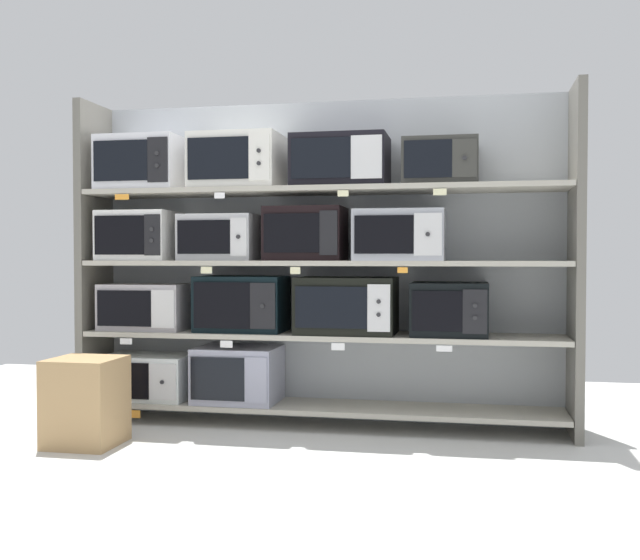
% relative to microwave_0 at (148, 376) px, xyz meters
% --- Properties ---
extents(ground, '(6.85, 6.00, 0.02)m').
position_rel_microwave_0_xyz_m(ground, '(1.10, -1.00, -0.28)').
color(ground, silver).
extents(back_panel, '(3.05, 0.04, 1.97)m').
position_rel_microwave_0_xyz_m(back_panel, '(1.10, 0.23, 0.72)').
color(back_panel, '#9EA3A8').
rests_on(back_panel, ground).
extents(upright_left, '(0.05, 0.42, 1.97)m').
position_rel_microwave_0_xyz_m(upright_left, '(-0.36, 0.00, 0.72)').
color(upright_left, '#68645B').
rests_on(upright_left, ground).
extents(upright_right, '(0.05, 0.42, 1.97)m').
position_rel_microwave_0_xyz_m(upright_right, '(2.55, 0.00, 0.72)').
color(upright_right, '#68645B').
rests_on(upright_right, ground).
extents(shelf_0, '(2.85, 0.42, 0.03)m').
position_rel_microwave_0_xyz_m(shelf_0, '(1.10, 0.00, -0.15)').
color(shelf_0, '#ADA899').
rests_on(shelf_0, ground).
extents(microwave_0, '(0.54, 0.37, 0.27)m').
position_rel_microwave_0_xyz_m(microwave_0, '(0.00, 0.00, 0.00)').
color(microwave_0, silver).
rests_on(microwave_0, shelf_0).
extents(microwave_1, '(0.50, 0.40, 0.34)m').
position_rel_microwave_0_xyz_m(microwave_1, '(0.59, 0.00, 0.03)').
color(microwave_1, '#989AAF').
rests_on(microwave_1, shelf_0).
extents(price_tag_0, '(0.06, 0.00, 0.05)m').
position_rel_microwave_0_xyz_m(price_tag_0, '(0.01, -0.21, -0.19)').
color(price_tag_0, orange).
extents(shelf_1, '(2.85, 0.42, 0.03)m').
position_rel_microwave_0_xyz_m(shelf_1, '(1.10, 0.00, 0.28)').
color(shelf_1, '#ADA899').
extents(microwave_2, '(0.53, 0.35, 0.28)m').
position_rel_microwave_0_xyz_m(microwave_2, '(-0.01, 0.00, 0.44)').
color(microwave_2, '#A49FA4').
rests_on(microwave_2, shelf_1).
extents(microwave_3, '(0.53, 0.36, 0.34)m').
position_rel_microwave_0_xyz_m(microwave_3, '(0.61, -0.00, 0.46)').
color(microwave_3, black).
rests_on(microwave_3, shelf_1).
extents(microwave_4, '(0.58, 0.41, 0.33)m').
position_rel_microwave_0_xyz_m(microwave_4, '(1.26, 0.00, 0.46)').
color(microwave_4, black).
rests_on(microwave_4, shelf_1).
extents(microwave_5, '(0.43, 0.39, 0.31)m').
position_rel_microwave_0_xyz_m(microwave_5, '(1.86, 0.00, 0.45)').
color(microwave_5, black).
rests_on(microwave_5, shelf_1).
extents(price_tag_1, '(0.08, 0.00, 0.04)m').
position_rel_microwave_0_xyz_m(price_tag_1, '(-0.05, -0.21, 0.24)').
color(price_tag_1, white).
extents(price_tag_2, '(0.07, 0.00, 0.04)m').
position_rel_microwave_0_xyz_m(price_tag_2, '(0.58, -0.21, 0.24)').
color(price_tag_2, white).
extents(price_tag_3, '(0.08, 0.00, 0.04)m').
position_rel_microwave_0_xyz_m(price_tag_3, '(1.24, -0.21, 0.24)').
color(price_tag_3, white).
extents(price_tag_4, '(0.09, 0.00, 0.03)m').
position_rel_microwave_0_xyz_m(price_tag_4, '(1.84, -0.21, 0.24)').
color(price_tag_4, white).
extents(shelf_2, '(2.85, 0.42, 0.03)m').
position_rel_microwave_0_xyz_m(shelf_2, '(1.10, 0.00, 0.71)').
color(shelf_2, '#ADA899').
extents(microwave_6, '(0.45, 0.40, 0.31)m').
position_rel_microwave_0_xyz_m(microwave_6, '(-0.05, 0.00, 0.88)').
color(microwave_6, white).
rests_on(microwave_6, shelf_2).
extents(microwave_7, '(0.45, 0.35, 0.28)m').
position_rel_microwave_0_xyz_m(microwave_7, '(0.48, 0.00, 0.87)').
color(microwave_7, '#B7B8BB').
rests_on(microwave_7, shelf_2).
extents(microwave_8, '(0.46, 0.34, 0.32)m').
position_rel_microwave_0_xyz_m(microwave_8, '(1.01, 0.00, 0.89)').
color(microwave_8, black).
rests_on(microwave_8, shelf_2).
extents(microwave_9, '(0.52, 0.44, 0.29)m').
position_rel_microwave_0_xyz_m(microwave_9, '(1.57, 0.00, 0.87)').
color(microwave_9, '#9B9EA7').
rests_on(microwave_9, shelf_2).
extents(price_tag_5, '(0.07, 0.00, 0.04)m').
position_rel_microwave_0_xyz_m(price_tag_5, '(0.46, -0.21, 0.67)').
color(price_tag_5, beige).
extents(price_tag_6, '(0.06, 0.00, 0.04)m').
position_rel_microwave_0_xyz_m(price_tag_6, '(1.00, -0.21, 0.67)').
color(price_tag_6, beige).
extents(price_tag_7, '(0.06, 0.00, 0.03)m').
position_rel_microwave_0_xyz_m(price_tag_7, '(1.61, -0.21, 0.67)').
color(price_tag_7, orange).
extents(shelf_3, '(2.85, 0.42, 0.03)m').
position_rel_microwave_0_xyz_m(shelf_3, '(1.10, 0.00, 1.14)').
color(shelf_3, '#ADA899').
extents(microwave_10, '(0.50, 0.41, 0.33)m').
position_rel_microwave_0_xyz_m(microwave_10, '(-0.02, 0.00, 1.32)').
color(microwave_10, silver).
rests_on(microwave_10, shelf_3).
extents(microwave_11, '(0.53, 0.40, 0.33)m').
position_rel_microwave_0_xyz_m(microwave_11, '(0.59, 0.00, 1.32)').
color(microwave_11, silver).
rests_on(microwave_11, shelf_3).
extents(microwave_12, '(0.55, 0.39, 0.30)m').
position_rel_microwave_0_xyz_m(microwave_12, '(1.22, 0.00, 1.31)').
color(microwave_12, black).
rests_on(microwave_12, shelf_3).
extents(microwave_13, '(0.42, 0.39, 0.26)m').
position_rel_microwave_0_xyz_m(microwave_13, '(1.81, 0.00, 1.29)').
color(microwave_13, '#33332F').
rests_on(microwave_13, shelf_3).
extents(price_tag_8, '(0.09, 0.00, 0.03)m').
position_rel_microwave_0_xyz_m(price_tag_8, '(-0.06, -0.21, 1.11)').
color(price_tag_8, orange).
extents(price_tag_9, '(0.06, 0.00, 0.03)m').
position_rel_microwave_0_xyz_m(price_tag_9, '(0.55, -0.21, 1.10)').
color(price_tag_9, white).
extents(price_tag_10, '(0.06, 0.00, 0.03)m').
position_rel_microwave_0_xyz_m(price_tag_10, '(1.27, -0.21, 1.10)').
color(price_tag_10, beige).
extents(price_tag_11, '(0.07, 0.00, 0.04)m').
position_rel_microwave_0_xyz_m(price_tag_11, '(1.81, -0.21, 1.10)').
color(price_tag_11, beige).
extents(shipping_carton, '(0.36, 0.36, 0.47)m').
position_rel_microwave_0_xyz_m(shipping_carton, '(-0.05, -0.69, -0.03)').
color(shipping_carton, tan).
rests_on(shipping_carton, ground).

